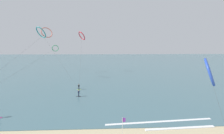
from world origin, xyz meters
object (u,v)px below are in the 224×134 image
Objects in this scene: surfer_lime at (79,87)px; kite_cobalt at (210,72)px; kite_teal at (41,32)px; beach_flag at (123,125)px; kite_emerald at (55,48)px; surfer_charcoal at (79,94)px; kite_crimson at (82,36)px; kite_coral at (47,33)px.

kite_cobalt is at bearing -68.81° from surfer_lime.
beach_flag is at bearing 163.61° from kite_teal.
kite_emerald is 64.06m from beach_flag.
kite_cobalt is (27.46, -15.88, 7.32)m from surfer_lime.
surfer_charcoal is (1.04, -5.92, 0.00)m from surfer_lime.
kite_emerald is (-1.90, 19.32, -6.22)m from kite_teal.
kite_teal reaches higher than kite_crimson.
kite_coral is at bearing -39.20° from kite_teal.
kite_crimson is (-3.19, 27.45, 16.71)m from surfer_lime.
kite_crimson is at bearing -29.10° from kite_emerald.
kite_teal is 0.37× the size of kite_emerald.
surfer_charcoal is 19.64m from beach_flag.
kite_teal reaches higher than kite_emerald.
kite_cobalt is 53.90m from kite_crimson.
kite_teal is at bearing 89.86° from kite_cobalt.
kite_coral reaches higher than surfer_lime.
kite_cobalt is (26.42, -9.96, 7.32)m from surfer_charcoal.
beach_flag is at bearing 147.62° from kite_cobalt.
surfer_charcoal is at bearing -71.00° from kite_emerald.
kite_teal is at bearing 4.94° from surfer_charcoal.
kite_cobalt is at bearing -176.36° from kite_teal.
surfer_charcoal is at bearing -103.01° from kite_coral.
kite_crimson is (12.80, 13.24, -0.33)m from kite_teal.
surfer_lime is at bearing 176.73° from kite_teal.
kite_cobalt reaches higher than beach_flag.
kite_coral is 15.16× the size of beach_flag.
kite_cobalt is at bearing -54.09° from kite_emerald.
kite_cobalt is 19.48m from beach_flag.
kite_teal is 0.66× the size of kite_crimson.
kite_cobalt is 0.54× the size of kite_teal.
kite_coral is 10.45m from kite_emerald.
kite_teal is (-16.00, 14.21, 17.04)m from surfer_lime.
kite_crimson is at bearing -95.69° from kite_teal.
kite_crimson is 9.41× the size of beach_flag.
kite_teal is at bearing 99.62° from surfer_lime.
kite_crimson is (-4.23, 33.38, 16.71)m from surfer_charcoal.
kite_coral reaches higher than beach_flag.
surfer_charcoal is 29.17m from kite_cobalt.
kite_crimson is (14.70, -6.08, 5.89)m from kite_emerald.
kite_emerald is at bearing 77.10° from kite_cobalt.
kite_emerald is (0.71, 7.55, -7.20)m from kite_coral.
beach_flag is (10.42, -23.14, 1.29)m from surfer_lime.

